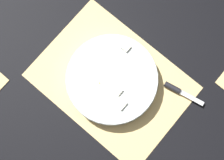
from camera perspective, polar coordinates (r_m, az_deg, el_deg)
ground_plane at (r=1.03m, az=-0.00°, el=-0.27°), size 6.00×6.00×0.00m
bamboo_mat_center at (r=1.03m, az=-0.00°, el=-0.24°), size 0.49×0.36×0.01m
fruit_salad_bowl at (r=1.00m, az=-0.04°, el=0.05°), size 0.30×0.30×0.06m
paring_knife at (r=1.04m, az=11.35°, el=-1.56°), size 0.14×0.04×0.02m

